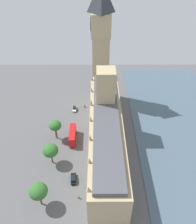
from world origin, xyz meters
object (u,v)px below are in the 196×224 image
object	(u,v)px
car_white_trailing	(75,109)
parliament_building	(106,131)
clock_tower	(101,44)
pedestrian_far_end	(78,197)
car_black_leading	(73,179)
plane_tree_under_trees	(55,126)
double_decker_bus_midblock	(73,135)
plane_tree_by_river_gate	(51,151)
pedestrian_corner	(85,106)
street_lamp_near_tower	(55,130)
plane_tree_kerbside	(38,191)

from	to	relation	value
car_white_trailing	parliament_building	bearing A→B (deg)	121.35
clock_tower	pedestrian_far_end	xyz separation A→B (m)	(8.06, 59.00, -28.62)
car_black_leading	plane_tree_under_trees	world-z (taller)	plane_tree_under_trees
car_white_trailing	plane_tree_under_trees	size ratio (longest dim) A/B	0.44
car_white_trailing	double_decker_bus_midblock	size ratio (longest dim) A/B	0.39
clock_tower	plane_tree_by_river_gate	world-z (taller)	clock_tower
plane_tree_under_trees	car_black_leading	bearing A→B (deg)	112.27
clock_tower	double_decker_bus_midblock	world-z (taller)	clock_tower
pedestrian_corner	street_lamp_near_tower	size ratio (longest dim) A/B	0.28
plane_tree_under_trees	pedestrian_far_end	bearing A→B (deg)	110.99
double_decker_bus_midblock	pedestrian_corner	distance (m)	22.92
double_decker_bus_midblock	parliament_building	bearing A→B (deg)	161.75
parliament_building	street_lamp_near_tower	bearing A→B (deg)	-14.56
car_black_leading	plane_tree_by_river_gate	bearing A→B (deg)	132.20
parliament_building	pedestrian_corner	world-z (taller)	parliament_building
double_decker_bus_midblock	pedestrian_far_end	xyz separation A→B (m)	(-4.04, 27.67, -1.87)
double_decker_bus_midblock	car_black_leading	xyz separation A→B (m)	(-1.88, 20.59, -1.74)
car_black_leading	plane_tree_kerbside	distance (m)	14.72
pedestrian_far_end	plane_tree_kerbside	distance (m)	13.68
parliament_building	plane_tree_kerbside	world-z (taller)	parliament_building
plane_tree_by_river_gate	car_white_trailing	bearing A→B (deg)	-100.37
clock_tower	pedestrian_far_end	world-z (taller)	clock_tower
plane_tree_under_trees	street_lamp_near_tower	world-z (taller)	plane_tree_under_trees
double_decker_bus_midblock	plane_tree_kerbside	xyz separation A→B (m)	(7.92, 29.65, 4.46)
parliament_building	double_decker_bus_midblock	size ratio (longest dim) A/B	6.17
plane_tree_by_river_gate	parliament_building	bearing A→B (deg)	-158.24
street_lamp_near_tower	car_black_leading	bearing A→B (deg)	113.07
pedestrian_far_end	plane_tree_under_trees	xyz separation A→B (m)	(10.95, -28.54, 6.43)
plane_tree_by_river_gate	pedestrian_far_end	bearing A→B (deg)	125.52
parliament_building	clock_tower	bearing A→B (deg)	-87.38
pedestrian_far_end	plane_tree_kerbside	xyz separation A→B (m)	(11.96, 1.98, 6.34)
parliament_building	plane_tree_under_trees	size ratio (longest dim) A/B	6.91
parliament_building	double_decker_bus_midblock	xyz separation A→B (m)	(13.73, -4.23, -6.27)
car_black_leading	plane_tree_kerbside	size ratio (longest dim) A/B	0.50
street_lamp_near_tower	pedestrian_corner	bearing A→B (deg)	-118.53
car_black_leading	plane_tree_by_river_gate	xyz separation A→B (m)	(8.72, -8.15, 5.82)
car_white_trailing	plane_tree_kerbside	xyz separation A→B (m)	(7.10, 50.07, 6.21)
plane_tree_under_trees	street_lamp_near_tower	distance (m)	2.98
car_black_leading	plane_tree_under_trees	distance (m)	24.03
plane_tree_kerbside	street_lamp_near_tower	xyz separation A→B (m)	(-0.49, -30.92, -2.81)
plane_tree_by_river_gate	plane_tree_under_trees	bearing A→B (deg)	-89.68
car_white_trailing	plane_tree_kerbside	world-z (taller)	plane_tree_kerbside
clock_tower	pedestrian_corner	size ratio (longest dim) A/B	33.27
car_white_trailing	double_decker_bus_midblock	xyz separation A→B (m)	(-0.83, 20.41, 1.75)
plane_tree_under_trees	street_lamp_near_tower	bearing A→B (deg)	-37.51
clock_tower	pedestrian_far_end	bearing A→B (deg)	82.22
double_decker_bus_midblock	plane_tree_kerbside	world-z (taller)	plane_tree_kerbside
parliament_building	plane_tree_by_river_gate	bearing A→B (deg)	21.76
car_black_leading	street_lamp_near_tower	world-z (taller)	street_lamp_near_tower
double_decker_bus_midblock	plane_tree_under_trees	bearing A→B (deg)	-8.27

